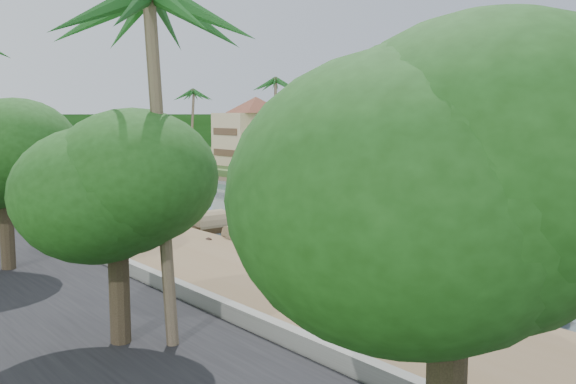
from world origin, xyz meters
TOP-DOWN VIEW (x-y plane):
  - ground at (0.00, 0.00)m, footprint 220.00×220.00m
  - left_bank at (-16.00, 20.00)m, footprint 10.00×180.00m
  - right_bank at (19.00, 20.00)m, footprint 16.00×180.00m
  - retaining_wall at (-20.20, 20.00)m, footprint 0.40×180.00m
  - bridge at (0.00, 72.00)m, footprint 28.00×4.00m
  - building_mid at (19.99, 14.00)m, footprint 14.11×14.11m
  - building_far at (18.99, 28.00)m, footprint 15.59×15.59m
  - building_distant at (19.99, 48.00)m, footprint 12.62×12.62m
  - sampan_1 at (-10.16, -10.88)m, footprint 7.13×2.73m
  - sampan_2 at (-9.28, -5.38)m, footprint 7.51×1.78m
  - sampan_3 at (-9.03, -7.40)m, footprint 8.60×4.67m
  - sampan_4 at (-10.13, 0.40)m, footprint 6.89×3.06m
  - sampan_5 at (-8.07, 2.00)m, footprint 7.76×2.25m
  - sampan_6 at (-8.99, 8.02)m, footprint 6.78×2.56m
  - sampan_7 at (-9.76, 7.65)m, footprint 8.16×3.25m
  - sampan_8 at (-8.68, 13.90)m, footprint 6.77×1.91m
  - sampan_9 at (-9.18, 17.93)m, footprint 8.89×2.14m
  - sampan_10 at (-9.29, 16.41)m, footprint 6.40×3.89m
  - sampan_11 at (-8.04, 25.62)m, footprint 6.98×3.92m
  - sampan_12 at (-9.77, 25.00)m, footprint 8.53×4.44m
  - sampan_13 at (-9.65, 29.98)m, footprint 6.96×3.66m
  - sampan_15 at (9.38, 7.72)m, footprint 2.61×8.37m
  - sampan_16 at (9.65, 26.55)m, footprint 3.85×8.34m
  - canoe_1 at (-8.89, -4.16)m, footprint 5.13×2.69m
  - canoe_2 at (-8.31, 22.39)m, footprint 4.95×0.79m
  - palm_1 at (16.00, 5.73)m, footprint 3.20×3.20m
  - palm_2 at (15.00, 21.37)m, footprint 3.20×3.20m
  - palm_3 at (16.00, 38.44)m, footprint 3.20×3.20m
  - palm_4 at (-23.00, -7.32)m, footprint 3.20×3.20m
  - palm_7 at (14.00, 55.25)m, footprint 3.20×3.20m
  - tree_0 at (-24.00, -17.84)m, footprint 5.28×5.28m
  - tree_1 at (-24.00, -6.19)m, footprint 4.80×4.80m
  - tree_2 at (-24.00, 5.35)m, footprint 5.19×5.19m
  - tree_6 at (24.00, 31.43)m, footprint 4.83×4.83m
  - person_near at (-15.11, -6.11)m, footprint 0.62×0.61m
  - person_far at (-16.98, 12.41)m, footprint 1.05×1.01m

SIDE VIEW (x-z plane):
  - ground at x=0.00m, z-range 0.00..0.00m
  - canoe_2 at x=-8.31m, z-range -0.26..0.46m
  - canoe_1 at x=-8.89m, z-range -0.32..0.52m
  - left_bank at x=-16.00m, z-range 0.00..0.80m
  - sampan_10 at x=-9.29m, z-range -0.51..1.32m
  - sampan_13 at x=-9.65m, z-range -0.56..1.37m
  - sampan_4 at x=-10.13m, z-range -0.57..1.39m
  - sampan_2 at x=-9.28m, z-range -0.59..1.41m
  - sampan_11 at x=-8.04m, z-range -0.60..1.42m
  - sampan_6 at x=-8.99m, z-range -0.60..1.42m
  - sampan_16 at x=9.65m, z-range -0.61..1.43m
  - sampan_12 at x=-9.77m, z-range -0.62..1.44m
  - sampan_1 at x=-10.16m, z-range -0.63..1.46m
  - sampan_8 at x=-8.68m, z-range -0.64..1.47m
  - sampan_7 at x=-9.76m, z-range -0.66..1.48m
  - sampan_15 at x=9.38m, z-range -0.69..1.52m
  - sampan_9 at x=-9.18m, z-range -0.70..1.53m
  - sampan_3 at x=-9.03m, z-range -0.73..1.56m
  - sampan_5 at x=-8.07m, z-range -0.80..1.64m
  - right_bank at x=19.00m, z-range 0.00..1.20m
  - retaining_wall at x=-20.20m, z-range 0.80..1.90m
  - person_near at x=-15.11m, z-range 0.80..2.23m
  - person_far at x=-16.98m, z-range 0.80..2.51m
  - bridge at x=0.00m, z-range 0.52..2.92m
  - tree_6 at x=24.00m, z-range 2.45..9.05m
  - building_distant at x=19.99m, z-range 1.28..10.48m
  - tree_1 at x=-24.00m, z-range 2.65..9.25m
  - building_mid at x=19.99m, z-range 1.28..10.98m
  - tree_2 at x=-24.00m, z-range 2.75..9.86m
  - building_far at x=18.99m, z-range 1.28..11.48m
  - tree_0 at x=-24.00m, z-range 3.08..10.96m
  - palm_1 at x=16.00m, z-range 4.20..13.63m
  - palm_7 at x=14.00m, z-range 5.22..16.84m
  - palm_4 at x=-23.00m, z-range 5.37..16.89m
  - palm_3 at x=16.00m, z-range 5.64..18.17m
  - palm_2 at x=15.00m, z-range 6.11..19.66m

